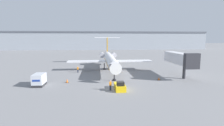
# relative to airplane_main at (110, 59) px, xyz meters

# --- Properties ---
(ground_plane) EXTENTS (600.00, 600.00, 0.00)m
(ground_plane) POSITION_rel_airplane_main_xyz_m (-0.11, -20.52, -3.29)
(ground_plane) COLOR slate
(terminal_building) EXTENTS (180.00, 16.80, 15.03)m
(terminal_building) POSITION_rel_airplane_main_xyz_m (-0.11, 99.48, 4.26)
(terminal_building) COLOR #8C939E
(terminal_building) RESTS_ON ground
(airplane_main) EXTENTS (24.71, 31.28, 9.73)m
(airplane_main) POSITION_rel_airplane_main_xyz_m (0.00, 0.00, 0.00)
(airplane_main) COLOR white
(airplane_main) RESTS_ON ground
(pushback_tug) EXTENTS (1.81, 3.90, 1.75)m
(pushback_tug) POSITION_rel_airplane_main_xyz_m (0.19, -20.46, -2.65)
(pushback_tug) COLOR yellow
(pushback_tug) RESTS_ON ground
(luggage_cart) EXTENTS (2.01, 3.46, 2.39)m
(luggage_cart) POSITION_rel_airplane_main_xyz_m (-15.42, -16.14, -2.09)
(luggage_cart) COLOR #232326
(luggage_cart) RESTS_ON ground
(worker_near_tug) EXTENTS (0.40, 0.26, 1.87)m
(worker_near_tug) POSITION_rel_airplane_main_xyz_m (-1.56, -20.66, -2.30)
(worker_near_tug) COLOR #232838
(worker_near_tug) RESTS_ON ground
(worker_by_wing) EXTENTS (0.40, 0.24, 1.71)m
(worker_by_wing) POSITION_rel_airplane_main_xyz_m (-9.13, -3.12, -2.39)
(worker_by_wing) COLOR #232838
(worker_by_wing) RESTS_ON ground
(traffic_cone_left) EXTENTS (0.62, 0.62, 0.79)m
(traffic_cone_left) POSITION_rel_airplane_main_xyz_m (-10.29, -14.20, -2.91)
(traffic_cone_left) COLOR black
(traffic_cone_left) RESTS_ON ground
(traffic_cone_right) EXTENTS (0.72, 0.72, 0.61)m
(traffic_cone_right) POSITION_rel_airplane_main_xyz_m (10.07, -13.66, -3.00)
(traffic_cone_right) COLOR black
(traffic_cone_right) RESTS_ON ground
(jet_bridge) EXTENTS (3.20, 12.75, 6.19)m
(jet_bridge) POSITION_rel_airplane_main_xyz_m (16.33, -10.47, 1.16)
(jet_bridge) COLOR #2D2D33
(jet_bridge) RESTS_ON ground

